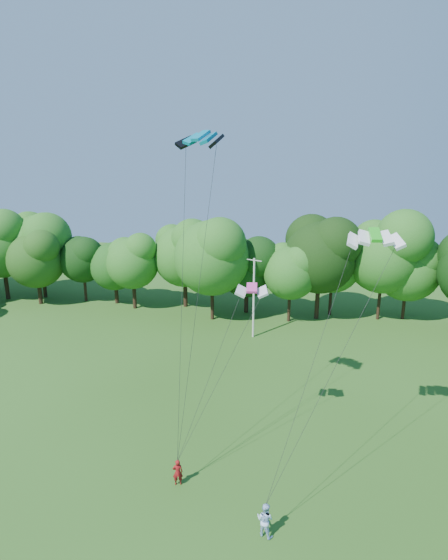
# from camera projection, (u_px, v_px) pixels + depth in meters

# --- Properties ---
(utility_pole) EXTENTS (1.67, 0.76, 8.86)m
(utility_pole) POSITION_uv_depth(u_px,v_px,m) (254.00, 297.00, 46.97)
(utility_pole) COLOR beige
(utility_pole) RESTS_ON ground
(kite_flyer_left) EXTENTS (0.71, 0.58, 1.67)m
(kite_flyer_left) POSITION_uv_depth(u_px,v_px,m) (178.00, 472.00, 25.76)
(kite_flyer_left) COLOR maroon
(kite_flyer_left) RESTS_ON ground
(kite_flyer_right) EXTENTS (1.10, 0.98, 1.87)m
(kite_flyer_right) POSITION_uv_depth(u_px,v_px,m) (265.00, 519.00, 22.21)
(kite_flyer_right) COLOR #B4D3FA
(kite_flyer_right) RESTS_ON ground
(kite_teal) EXTENTS (3.04, 2.21, 0.69)m
(kite_teal) POSITION_uv_depth(u_px,v_px,m) (201.00, 136.00, 24.81)
(kite_teal) COLOR #047290
(kite_teal) RESTS_ON ground
(kite_green) EXTENTS (3.04, 1.56, 0.69)m
(kite_green) POSITION_uv_depth(u_px,v_px,m) (375.00, 235.00, 24.14)
(kite_green) COLOR green
(kite_green) RESTS_ON ground
(kite_pink) EXTENTS (2.08, 1.19, 0.46)m
(kite_pink) POSITION_uv_depth(u_px,v_px,m) (252.00, 288.00, 26.96)
(kite_pink) COLOR #D73B99
(kite_pink) RESTS_ON ground
(tree_back_west) EXTENTS (8.15, 8.15, 11.86)m
(tree_back_west) POSITION_uv_depth(u_px,v_px,m) (35.00, 250.00, 57.65)
(tree_back_west) COLOR #342414
(tree_back_west) RESTS_ON ground
(tree_back_center) EXTENTS (9.50, 9.50, 13.82)m
(tree_back_center) POSITION_uv_depth(u_px,v_px,m) (320.00, 250.00, 51.66)
(tree_back_center) COLOR #2E2112
(tree_back_center) RESTS_ON ground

